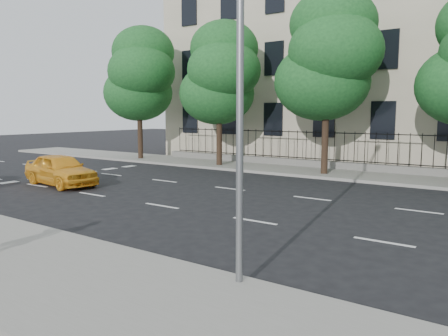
# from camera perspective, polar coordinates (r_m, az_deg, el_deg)

# --- Properties ---
(ground) EXTENTS (120.00, 120.00, 0.00)m
(ground) POSITION_cam_1_polar(r_m,az_deg,el_deg) (12.03, -2.14, -9.34)
(ground) COLOR black
(ground) RESTS_ON ground
(near_sidewalk) EXTENTS (60.00, 4.00, 0.15)m
(near_sidewalk) POSITION_cam_1_polar(r_m,az_deg,el_deg) (9.30, -17.59, -14.26)
(near_sidewalk) COLOR gray
(near_sidewalk) RESTS_ON ground
(far_sidewalk) EXTENTS (60.00, 4.00, 0.15)m
(far_sidewalk) POSITION_cam_1_polar(r_m,az_deg,el_deg) (24.46, 17.97, -1.01)
(far_sidewalk) COLOR gray
(far_sidewalk) RESTS_ON ground
(lane_markings) EXTENTS (49.60, 4.62, 0.01)m
(lane_markings) POSITION_cam_1_polar(r_m,az_deg,el_deg) (15.96, 8.20, -5.23)
(lane_markings) COLOR silver
(lane_markings) RESTS_ON ground
(crosswalk) EXTENTS (0.50, 12.10, 0.01)m
(crosswalk) POSITION_cam_1_polar(r_m,az_deg,el_deg) (25.31, -21.60, -1.05)
(crosswalk) COLOR silver
(crosswalk) RESTS_ON ground
(masonry_building) EXTENTS (34.60, 12.11, 18.50)m
(masonry_building) POSITION_cam_1_polar(r_m,az_deg,el_deg) (33.37, 23.27, 16.30)
(masonry_building) COLOR beige
(masonry_building) RESTS_ON ground
(iron_fence) EXTENTS (30.00, 0.50, 2.20)m
(iron_fence) POSITION_cam_1_polar(r_m,az_deg,el_deg) (26.01, 19.11, 0.69)
(iron_fence) COLOR slate
(iron_fence) RESTS_ON far_sidewalk
(street_light) EXTENTS (0.25, 3.32, 8.05)m
(street_light) POSITION_cam_1_polar(r_m,az_deg,el_deg) (8.83, 4.12, 18.43)
(street_light) COLOR slate
(street_light) RESTS_ON near_sidewalk
(tree_a) EXTENTS (5.71, 5.31, 9.39)m
(tree_a) POSITION_cam_1_polar(r_m,az_deg,el_deg) (32.27, -10.82, 11.90)
(tree_a) COLOR #382619
(tree_a) RESTS_ON far_sidewalk
(tree_b) EXTENTS (5.53, 5.12, 8.97)m
(tree_b) POSITION_cam_1_polar(r_m,az_deg,el_deg) (27.71, -0.38, 12.22)
(tree_b) COLOR #382619
(tree_b) RESTS_ON far_sidewalk
(tree_c) EXTENTS (5.89, 5.50, 9.80)m
(tree_c) POSITION_cam_1_polar(r_m,az_deg,el_deg) (24.45, 13.58, 14.04)
(tree_c) COLOR #382619
(tree_c) RESTS_ON far_sidewalk
(yellow_taxi) EXTENTS (4.64, 2.33, 1.52)m
(yellow_taxi) POSITION_cam_1_polar(r_m,az_deg,el_deg) (22.06, -20.58, -0.19)
(yellow_taxi) COLOR #F7AB23
(yellow_taxi) RESTS_ON ground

